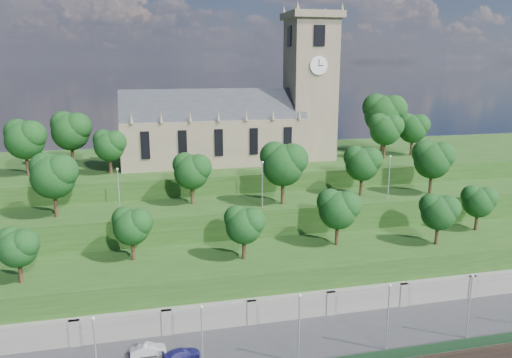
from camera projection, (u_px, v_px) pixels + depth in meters
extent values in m
cube|color=#2D2D30|center=(305.00, 350.00, 56.09)|extent=(160.00, 12.00, 2.00)
cube|color=slate|center=(290.00, 312.00, 61.43)|extent=(160.00, 2.00, 5.00)
cube|color=slate|center=(75.00, 341.00, 55.02)|extent=(1.20, 0.60, 5.00)
cube|color=slate|center=(167.00, 330.00, 57.28)|extent=(1.20, 0.60, 5.00)
cube|color=slate|center=(252.00, 320.00, 59.54)|extent=(1.20, 0.60, 5.00)
cube|color=slate|center=(330.00, 311.00, 61.80)|extent=(1.20, 0.60, 5.00)
cube|color=slate|center=(403.00, 302.00, 64.06)|extent=(1.20, 0.60, 5.00)
cube|color=slate|center=(471.00, 294.00, 66.33)|extent=(1.20, 0.60, 5.00)
cube|color=#1F4115|center=(277.00, 281.00, 66.77)|extent=(160.00, 12.00, 8.00)
cube|color=#1F4115|center=(257.00, 239.00, 76.74)|extent=(160.00, 10.00, 12.00)
cube|color=#1F4115|center=(232.00, 195.00, 96.28)|extent=(160.00, 32.00, 15.00)
cube|color=#71654F|center=(213.00, 140.00, 88.97)|extent=(32.00, 12.00, 8.00)
cube|color=#26292F|center=(213.00, 118.00, 88.06)|extent=(32.00, 10.18, 10.18)
cone|color=#71654F|center=(131.00, 118.00, 79.01)|extent=(0.70, 0.70, 1.80)
cone|color=#71654F|center=(161.00, 117.00, 80.06)|extent=(0.70, 0.70, 1.80)
cone|color=#71654F|center=(190.00, 117.00, 81.12)|extent=(0.70, 0.70, 1.80)
cone|color=#71654F|center=(218.00, 116.00, 82.17)|extent=(0.70, 0.70, 1.80)
cone|color=#71654F|center=(246.00, 115.00, 83.22)|extent=(0.70, 0.70, 1.80)
cone|color=#71654F|center=(273.00, 115.00, 84.28)|extent=(0.70, 0.70, 1.80)
cone|color=#71654F|center=(299.00, 114.00, 85.33)|extent=(0.70, 0.70, 1.80)
cube|color=black|center=(145.00, 145.00, 80.38)|extent=(1.40, 0.25, 4.50)
cube|color=black|center=(183.00, 144.00, 81.74)|extent=(1.40, 0.25, 4.50)
cube|color=black|center=(219.00, 143.00, 83.10)|extent=(1.40, 0.25, 4.50)
cube|color=black|center=(254.00, 141.00, 84.45)|extent=(1.40, 0.25, 4.50)
cube|color=black|center=(288.00, 140.00, 85.81)|extent=(1.40, 0.25, 4.50)
cube|color=#71654F|center=(310.00, 91.00, 91.10)|extent=(8.00, 8.00, 25.00)
cube|color=#71654F|center=(312.00, 16.00, 88.12)|extent=(9.20, 9.20, 1.20)
cone|color=#71654F|center=(297.00, 5.00, 83.15)|extent=(0.80, 0.80, 1.60)
cone|color=#71654F|center=(284.00, 10.00, 90.73)|extent=(0.80, 0.80, 1.60)
cone|color=#71654F|center=(342.00, 7.00, 84.96)|extent=(0.80, 0.80, 1.60)
cone|color=#71654F|center=(325.00, 11.00, 92.53)|extent=(0.80, 0.80, 1.60)
cube|color=black|center=(319.00, 36.00, 85.07)|extent=(2.00, 0.25, 3.50)
cube|color=black|center=(304.00, 38.00, 92.80)|extent=(2.00, 0.25, 3.50)
cube|color=black|center=(290.00, 36.00, 88.01)|extent=(0.25, 2.00, 3.50)
cube|color=black|center=(333.00, 37.00, 89.86)|extent=(0.25, 2.00, 3.50)
cylinder|color=white|center=(319.00, 66.00, 86.17)|extent=(3.20, 0.30, 3.20)
cylinder|color=white|center=(332.00, 65.00, 91.01)|extent=(0.30, 3.20, 3.20)
cube|color=black|center=(319.00, 63.00, 85.89)|extent=(0.12, 0.05, 1.10)
cube|color=black|center=(321.00, 66.00, 86.09)|extent=(0.80, 0.05, 0.12)
cylinder|color=#322013|center=(20.00, 271.00, 56.66)|extent=(0.49, 0.49, 2.82)
sphere|color=black|center=(18.00, 248.00, 56.04)|extent=(4.39, 4.39, 4.39)
sphere|color=black|center=(25.00, 243.00, 55.67)|extent=(3.29, 3.29, 3.29)
sphere|color=black|center=(11.00, 240.00, 56.18)|extent=(3.07, 3.07, 3.07)
cylinder|color=#322013|center=(133.00, 249.00, 63.25)|extent=(0.49, 0.49, 2.98)
sphere|color=black|center=(132.00, 227.00, 62.59)|extent=(4.64, 4.64, 4.64)
sphere|color=black|center=(139.00, 222.00, 62.20)|extent=(3.48, 3.48, 3.48)
sphere|color=black|center=(125.00, 219.00, 62.74)|extent=(3.25, 3.25, 3.25)
cylinder|color=#322013|center=(244.00, 248.00, 63.52)|extent=(0.49, 0.49, 3.01)
sphere|color=black|center=(244.00, 226.00, 62.85)|extent=(4.68, 4.68, 4.68)
sphere|color=black|center=(252.00, 221.00, 62.46)|extent=(3.51, 3.51, 3.51)
sphere|color=black|center=(237.00, 218.00, 63.01)|extent=(3.28, 3.28, 3.28)
cylinder|color=#322013|center=(337.00, 233.00, 68.42)|extent=(0.51, 0.51, 3.38)
sphere|color=black|center=(338.00, 210.00, 67.68)|extent=(5.25, 5.25, 5.25)
sphere|color=black|center=(347.00, 205.00, 67.24)|extent=(3.94, 3.94, 3.94)
sphere|color=black|center=(330.00, 202.00, 67.85)|extent=(3.68, 3.68, 3.68)
cylinder|color=#322013|center=(437.00, 234.00, 68.66)|extent=(0.50, 0.50, 3.08)
sphere|color=black|center=(439.00, 213.00, 67.98)|extent=(4.78, 4.78, 4.78)
sphere|color=black|center=(447.00, 208.00, 67.58)|extent=(3.59, 3.59, 3.59)
sphere|color=black|center=(431.00, 205.00, 68.14)|extent=(3.35, 3.35, 3.35)
cylinder|color=#322013|center=(476.00, 221.00, 74.56)|extent=(0.49, 0.49, 2.93)
sphere|color=black|center=(478.00, 202.00, 73.91)|extent=(4.55, 4.55, 4.55)
sphere|color=black|center=(486.00, 198.00, 73.53)|extent=(3.41, 3.41, 3.41)
sphere|color=black|center=(472.00, 196.00, 74.06)|extent=(3.19, 3.19, 3.19)
cylinder|color=#322013|center=(56.00, 203.00, 67.56)|extent=(0.53, 0.53, 3.81)
sphere|color=black|center=(53.00, 177.00, 66.72)|extent=(5.93, 5.93, 5.93)
sphere|color=black|center=(61.00, 171.00, 66.23)|extent=(4.44, 4.44, 4.44)
sphere|color=black|center=(45.00, 167.00, 66.92)|extent=(4.15, 4.15, 4.15)
cylinder|color=#322013|center=(192.00, 193.00, 73.74)|extent=(0.51, 0.51, 3.32)
sphere|color=black|center=(191.00, 172.00, 73.01)|extent=(5.16, 5.16, 5.16)
sphere|color=black|center=(199.00, 167.00, 72.58)|extent=(3.87, 3.87, 3.87)
sphere|color=black|center=(185.00, 165.00, 73.18)|extent=(3.61, 3.61, 3.61)
cylinder|color=#322013|center=(283.00, 191.00, 73.78)|extent=(0.54, 0.54, 4.00)
sphere|color=black|center=(283.00, 165.00, 72.89)|extent=(6.23, 6.23, 6.23)
sphere|color=black|center=(292.00, 159.00, 72.37)|extent=(4.67, 4.67, 4.67)
sphere|color=black|center=(274.00, 156.00, 73.10)|extent=(4.36, 4.36, 4.36)
cylinder|color=#322013|center=(361.00, 185.00, 78.80)|extent=(0.51, 0.51, 3.39)
sphere|color=black|center=(362.00, 164.00, 78.05)|extent=(5.27, 5.27, 5.27)
sphere|color=black|center=(370.00, 160.00, 77.61)|extent=(3.95, 3.95, 3.95)
sphere|color=black|center=(355.00, 157.00, 78.23)|extent=(3.69, 3.69, 3.69)
cylinder|color=#322013|center=(431.00, 183.00, 79.36)|extent=(0.52, 0.52, 3.71)
sphere|color=black|center=(432.00, 161.00, 78.54)|extent=(5.77, 5.77, 5.77)
sphere|color=black|center=(441.00, 155.00, 78.06)|extent=(4.33, 4.33, 4.33)
sphere|color=black|center=(425.00, 153.00, 78.73)|extent=(4.04, 4.04, 4.04)
cylinder|color=#322013|center=(27.00, 164.00, 78.79)|extent=(0.53, 0.53, 3.87)
sphere|color=black|center=(25.00, 140.00, 77.94)|extent=(6.01, 6.01, 6.01)
sphere|color=black|center=(32.00, 135.00, 77.44)|extent=(4.51, 4.51, 4.51)
sphere|color=black|center=(18.00, 132.00, 78.14)|extent=(4.21, 4.21, 4.21)
cylinder|color=#322013|center=(72.00, 155.00, 85.83)|extent=(0.54, 0.54, 4.08)
sphere|color=black|center=(71.00, 132.00, 84.94)|extent=(6.35, 6.35, 6.35)
sphere|color=black|center=(78.00, 127.00, 84.40)|extent=(4.76, 4.76, 4.76)
sphere|color=black|center=(64.00, 124.00, 85.15)|extent=(4.44, 4.44, 4.44)
cylinder|color=#322013|center=(110.00, 165.00, 79.87)|extent=(0.50, 0.50, 3.10)
sphere|color=black|center=(109.00, 146.00, 79.18)|extent=(4.82, 4.82, 4.82)
sphere|color=black|center=(115.00, 142.00, 78.78)|extent=(3.61, 3.61, 3.61)
sphere|color=black|center=(103.00, 140.00, 79.34)|extent=(3.37, 3.37, 3.37)
cylinder|color=#322013|center=(384.00, 149.00, 92.78)|extent=(0.52, 0.52, 3.63)
sphere|color=black|center=(385.00, 130.00, 91.99)|extent=(5.64, 5.64, 5.64)
sphere|color=black|center=(393.00, 126.00, 91.51)|extent=(4.23, 4.23, 4.23)
sphere|color=black|center=(379.00, 124.00, 92.17)|extent=(3.95, 3.95, 3.95)
cylinder|color=#322013|center=(382.00, 139.00, 101.05)|extent=(0.58, 0.58, 4.95)
sphere|color=black|center=(384.00, 115.00, 99.96)|extent=(7.71, 7.71, 7.71)
sphere|color=black|center=(393.00, 109.00, 99.31)|extent=(5.78, 5.78, 5.78)
sphere|color=black|center=(376.00, 107.00, 100.22)|extent=(5.39, 5.39, 5.39)
cylinder|color=#322013|center=(411.00, 146.00, 96.23)|extent=(0.51, 0.51, 3.48)
sphere|color=black|center=(413.00, 129.00, 95.46)|extent=(5.42, 5.42, 5.42)
sphere|color=black|center=(419.00, 125.00, 95.01)|extent=(4.06, 4.06, 4.06)
sphere|color=black|center=(407.00, 123.00, 95.64)|extent=(3.79, 3.79, 3.79)
cylinder|color=#B2B2B7|center=(96.00, 356.00, 46.73)|extent=(0.16, 0.16, 7.41)
sphere|color=silver|center=(93.00, 319.00, 45.86)|extent=(0.36, 0.36, 0.36)
cylinder|color=#B2B2B7|center=(202.00, 342.00, 48.99)|extent=(0.16, 0.16, 7.41)
sphere|color=silver|center=(201.00, 307.00, 48.12)|extent=(0.36, 0.36, 0.36)
cylinder|color=#B2B2B7|center=(299.00, 330.00, 51.25)|extent=(0.16, 0.16, 7.41)
sphere|color=silver|center=(300.00, 296.00, 50.38)|extent=(0.36, 0.36, 0.36)
cylinder|color=#B2B2B7|center=(388.00, 319.00, 53.51)|extent=(0.16, 0.16, 7.41)
sphere|color=silver|center=(390.00, 286.00, 52.64)|extent=(0.36, 0.36, 0.36)
cylinder|color=#B2B2B7|center=(469.00, 308.00, 55.77)|extent=(0.16, 0.16, 7.41)
sphere|color=silver|center=(473.00, 276.00, 54.90)|extent=(0.36, 0.36, 0.36)
cylinder|color=#B2B2B7|center=(119.00, 194.00, 67.26)|extent=(0.16, 0.16, 6.52)
sphere|color=silver|center=(117.00, 169.00, 66.49)|extent=(0.36, 0.36, 0.36)
cylinder|color=#B2B2B7|center=(262.00, 185.00, 71.78)|extent=(0.16, 0.16, 6.52)
sphere|color=silver|center=(262.00, 162.00, 71.01)|extent=(0.36, 0.36, 0.36)
cylinder|color=#B2B2B7|center=(389.00, 178.00, 76.30)|extent=(0.16, 0.16, 6.52)
sphere|color=silver|center=(390.00, 156.00, 75.53)|extent=(0.36, 0.36, 0.36)
imported|color=#9F9FA4|center=(148.00, 349.00, 53.24)|extent=(3.81, 1.45, 1.24)
imported|color=navy|center=(182.00, 354.00, 52.43)|extent=(4.29, 2.55, 1.17)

